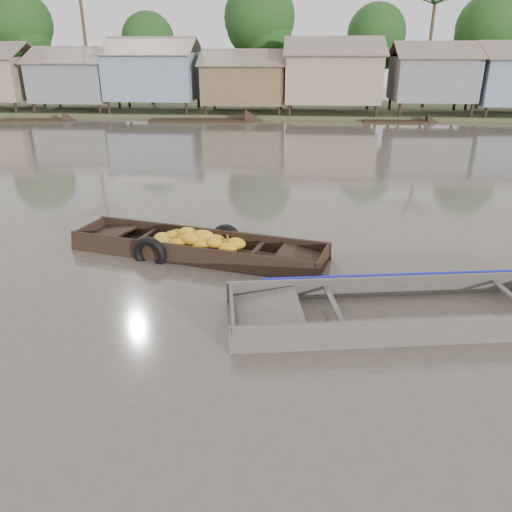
{
  "coord_description": "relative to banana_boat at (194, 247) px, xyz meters",
  "views": [
    {
      "loc": [
        0.14,
        -8.66,
        4.68
      ],
      "look_at": [
        -0.61,
        0.54,
        0.8
      ],
      "focal_mm": 35.0,
      "sensor_mm": 36.0,
      "label": 1
    }
  ],
  "objects": [
    {
      "name": "ground",
      "position": [
        2.28,
        -2.44,
        -0.2
      ],
      "size": [
        120.0,
        120.0,
        0.0
      ],
      "primitive_type": "plane",
      "color": "#4F453C",
      "rests_on": "ground"
    },
    {
      "name": "riverbank",
      "position": [
        5.31,
        29.42,
        2.87
      ],
      "size": [
        120.0,
        12.47,
        10.22
      ],
      "color": "#384723",
      "rests_on": "ground"
    },
    {
      "name": "banana_boat",
      "position": [
        0.0,
        0.0,
        0.0
      ],
      "size": [
        6.46,
        2.96,
        0.9
      ],
      "rotation": [
        0.0,
        0.0,
        -0.24
      ],
      "color": "black",
      "rests_on": "ground"
    },
    {
      "name": "viewer_boat",
      "position": [
        4.94,
        -2.68,
        -0.14
      ],
      "size": [
        7.6,
        3.07,
        0.6
      ],
      "rotation": [
        0.0,
        0.0,
        0.16
      ],
      "color": "#3E3834",
      "rests_on": "ground"
    },
    {
      "name": "distant_boats",
      "position": [
        12.05,
        21.11,
        -0.25
      ],
      "size": [
        47.21,
        14.29,
        0.35
      ],
      "color": "black",
      "rests_on": "ground"
    }
  ]
}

